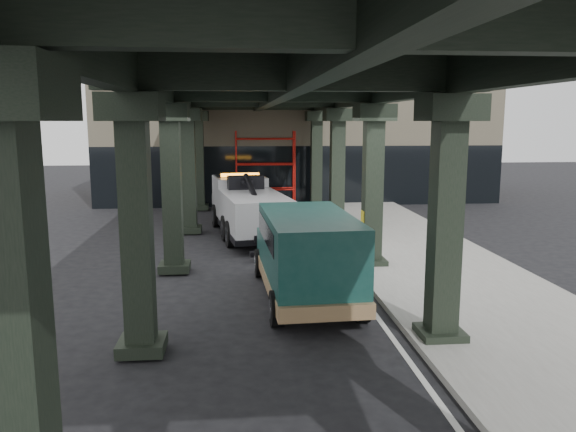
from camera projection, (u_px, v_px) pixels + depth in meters
ground at (294, 289)px, 15.22m from camera, size 90.00×90.00×0.00m
sidewalk at (430, 264)px, 17.58m from camera, size 5.00×40.00×0.15m
lane_stripe at (342, 268)px, 17.34m from camera, size 0.12×38.00×0.01m
viaduct at (273, 87)px, 16.23m from camera, size 7.40×32.00×6.40m
building at (293, 129)px, 34.37m from camera, size 22.00×10.00×8.00m
scaffolding at (265, 168)px, 29.24m from camera, size 3.08×0.88×4.00m
tow_truck at (247, 205)px, 22.24m from camera, size 3.15×7.70×2.46m
towed_van at (306, 253)px, 14.13m from camera, size 2.46×5.66×2.26m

